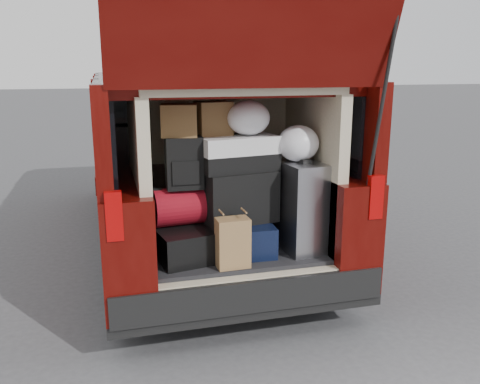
# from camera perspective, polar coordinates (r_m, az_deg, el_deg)

# --- Properties ---
(ground) EXTENTS (80.00, 80.00, 0.00)m
(ground) POSITION_cam_1_polar(r_m,az_deg,el_deg) (3.91, -0.02, -14.80)
(ground) COLOR #3D3D40
(ground) RESTS_ON ground
(minivan) EXTENTS (1.90, 5.35, 2.77)m
(minivan) POSITION_cam_1_polar(r_m,az_deg,el_deg) (5.32, -5.22, 3.48)
(minivan) COLOR black
(minivan) RESTS_ON ground
(load_floor) EXTENTS (1.24, 1.05, 0.55)m
(load_floor) POSITION_cam_1_polar(r_m,az_deg,el_deg) (4.02, -1.05, -9.54)
(load_floor) COLOR black
(load_floor) RESTS_ON ground
(black_hardshell) EXTENTS (0.50, 0.62, 0.22)m
(black_hardshell) POSITION_cam_1_polar(r_m,az_deg,el_deg) (3.68, -6.44, -5.47)
(black_hardshell) COLOR black
(black_hardshell) RESTS_ON load_floor
(navy_hardshell) EXTENTS (0.44, 0.53, 0.22)m
(navy_hardshell) POSITION_cam_1_polar(r_m,az_deg,el_deg) (3.76, 0.11, -4.96)
(navy_hardshell) COLOR black
(navy_hardshell) RESTS_ON load_floor
(silver_roller) EXTENTS (0.32, 0.47, 0.66)m
(silver_roller) POSITION_cam_1_polar(r_m,az_deg,el_deg) (3.76, 6.72, -1.56)
(silver_roller) COLOR silver
(silver_roller) RESTS_ON load_floor
(kraft_bag) EXTENTS (0.23, 0.15, 0.34)m
(kraft_bag) POSITION_cam_1_polar(r_m,az_deg,el_deg) (3.44, -0.83, -5.72)
(kraft_bag) COLOR #9C7B46
(kraft_bag) RESTS_ON load_floor
(red_duffel) EXTENTS (0.44, 0.31, 0.27)m
(red_duffel) POSITION_cam_1_polar(r_m,az_deg,el_deg) (3.65, -6.50, -1.56)
(red_duffel) COLOR maroon
(red_duffel) RESTS_ON black_hardshell
(black_soft_case) EXTENTS (0.57, 0.40, 0.37)m
(black_soft_case) POSITION_cam_1_polar(r_m,az_deg,el_deg) (3.69, -0.17, -0.44)
(black_soft_case) COLOR black
(black_soft_case) RESTS_ON navy_hardshell
(backpack) EXTENTS (0.26, 0.16, 0.36)m
(backpack) POSITION_cam_1_polar(r_m,az_deg,el_deg) (3.55, -6.30, 3.27)
(backpack) COLOR black
(backpack) RESTS_ON red_duffel
(twotone_duffel) EXTENTS (0.59, 0.37, 0.25)m
(twotone_duffel) POSITION_cam_1_polar(r_m,az_deg,el_deg) (3.64, -0.26, 4.36)
(twotone_duffel) COLOR silver
(twotone_duffel) RESTS_ON black_soft_case
(grocery_sack_lower) EXTENTS (0.27, 0.24, 0.22)m
(grocery_sack_lower) POSITION_cam_1_polar(r_m,az_deg,el_deg) (3.54, -6.86, 8.00)
(grocery_sack_lower) COLOR brown
(grocery_sack_lower) RESTS_ON backpack
(grocery_sack_upper) EXTENTS (0.26, 0.22, 0.24)m
(grocery_sack_upper) POSITION_cam_1_polar(r_m,az_deg,el_deg) (3.67, -3.00, 8.27)
(grocery_sack_upper) COLOR brown
(grocery_sack_upper) RESTS_ON twotone_duffel
(plastic_bag_center) EXTENTS (0.31, 0.29, 0.25)m
(plastic_bag_center) POSITION_cam_1_polar(r_m,az_deg,el_deg) (3.64, 0.95, 8.31)
(plastic_bag_center) COLOR white
(plastic_bag_center) RESTS_ON twotone_duffel
(plastic_bag_right) EXTENTS (0.34, 0.32, 0.26)m
(plastic_bag_right) POSITION_cam_1_polar(r_m,az_deg,el_deg) (3.69, 6.55, 5.44)
(plastic_bag_right) COLOR white
(plastic_bag_right) RESTS_ON silver_roller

